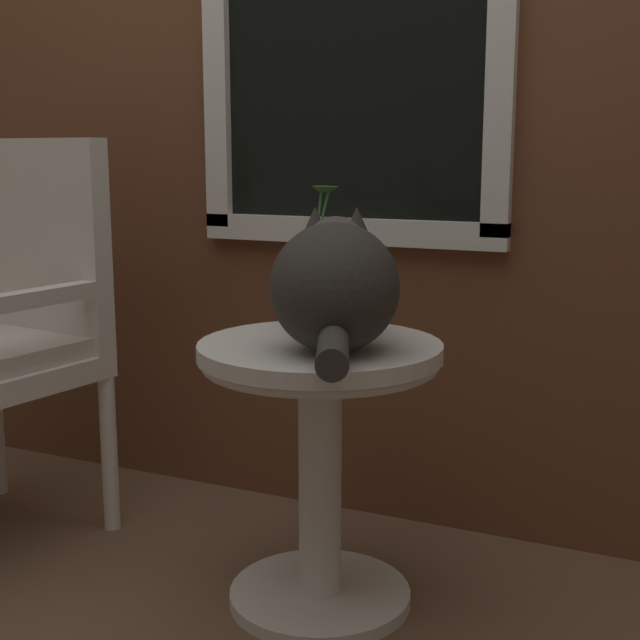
# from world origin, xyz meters

# --- Properties ---
(ground_plane) EXTENTS (6.00, 6.00, 0.00)m
(ground_plane) POSITION_xyz_m (0.00, 0.00, 0.00)
(ground_plane) COLOR brown
(back_wall) EXTENTS (4.00, 0.07, 2.60)m
(back_wall) POSITION_xyz_m (0.00, 0.70, 1.30)
(back_wall) COLOR brown
(back_wall) RESTS_ON ground_plane
(wicker_side_table) EXTENTS (0.53, 0.53, 0.61)m
(wicker_side_table) POSITION_xyz_m (0.21, 0.16, 0.42)
(wicker_side_table) COLOR silver
(wicker_side_table) RESTS_ON ground_plane
(cat) EXTENTS (0.36, 0.59, 0.29)m
(cat) POSITION_xyz_m (0.26, 0.13, 0.75)
(cat) COLOR #33302D
(cat) RESTS_ON wicker_side_table
(pewter_vase_with_ivy) EXTENTS (0.13, 0.13, 0.33)m
(pewter_vase_with_ivy) POSITION_xyz_m (0.14, 0.29, 0.70)
(pewter_vase_with_ivy) COLOR gray
(pewter_vase_with_ivy) RESTS_ON wicker_side_table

